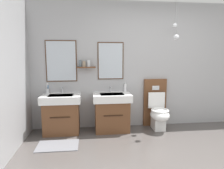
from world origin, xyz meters
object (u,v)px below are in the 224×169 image
at_px(toothbrush_cup, 47,91).
at_px(soap_dispenser, 125,88).
at_px(vanity_sink_right, 112,111).
at_px(vanity_sink_left, 62,113).
at_px(toilet, 157,110).

bearing_deg(toothbrush_cup, soap_dispenser, 0.37).
bearing_deg(vanity_sink_right, vanity_sink_left, 180.00).
bearing_deg(toilet, vanity_sink_left, -179.40).
relative_size(vanity_sink_left, toilet, 0.75).
xyz_separation_m(vanity_sink_left, vanity_sink_right, (0.98, 0.00, 0.00)).
relative_size(toilet, soap_dispenser, 5.20).
relative_size(vanity_sink_left, soap_dispenser, 3.88).
bearing_deg(toothbrush_cup, vanity_sink_right, -8.13).
relative_size(vanity_sink_right, soap_dispenser, 3.88).
relative_size(vanity_sink_right, toothbrush_cup, 3.60).
bearing_deg(vanity_sink_left, toilet, 0.60).
bearing_deg(toothbrush_cup, vanity_sink_left, -31.99).
bearing_deg(vanity_sink_right, toilet, 1.23).
bearing_deg(toilet, vanity_sink_right, -178.77).
height_order(vanity_sink_right, toilet, toilet).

